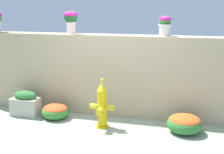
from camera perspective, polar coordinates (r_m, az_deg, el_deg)
name	(u,v)px	position (r m, az deg, el deg)	size (l,w,h in m)	color
ground_plane	(103,131)	(5.19, -1.70, -10.59)	(24.00, 24.00, 0.00)	#959F89
stone_wall	(115,75)	(5.76, 0.68, 0.37)	(6.09, 0.40, 1.61)	tan
potted_plant_1	(71,18)	(5.90, -8.17, 11.42)	(0.28, 0.28, 0.46)	beige
potted_plant_2	(165,24)	(5.47, 10.48, 10.20)	(0.25, 0.25, 0.38)	silver
fire_hydrant	(102,106)	(5.19, -1.99, -5.75)	(0.45, 0.35, 0.91)	gold
flower_bush_left	(55,111)	(5.79, -11.17, -6.59)	(0.54, 0.48, 0.29)	#397E33
flower_bush_right	(185,123)	(5.21, 14.18, -8.82)	(0.61, 0.55, 0.34)	#327633
planter_box	(26,104)	(6.06, -16.75, -5.07)	(0.56, 0.32, 0.51)	#B0AD9A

